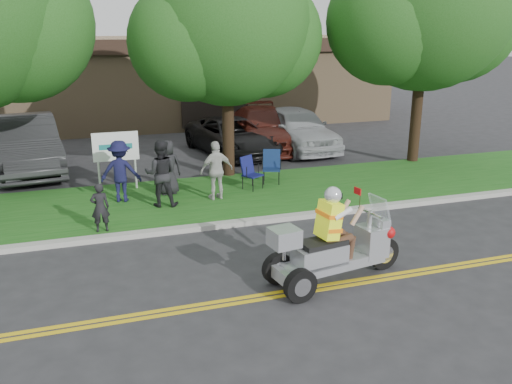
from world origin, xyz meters
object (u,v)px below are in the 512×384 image
object	(u,v)px
lawn_chair_a	(272,164)
parked_car_far_right	(296,128)
parked_car_left	(26,145)
parked_car_mid	(232,136)
trike_scooter	(332,249)
parked_car_right	(264,128)
spectator_adult_mid	(161,173)
lawn_chair_b	(250,170)
spectator_adult_right	(216,170)

from	to	relation	value
lawn_chair_a	parked_car_far_right	size ratio (longest dim) A/B	0.20
parked_car_left	parked_car_mid	distance (m)	7.01
trike_scooter	parked_car_far_right	distance (m)	11.16
parked_car_right	parked_car_far_right	world-z (taller)	parked_car_far_right
spectator_adult_mid	lawn_chair_b	bearing A→B (deg)	-148.32
parked_car_left	parked_car_right	xyz separation A→B (m)	(8.44, 1.05, -0.14)
spectator_adult_right	parked_car_far_right	bearing A→B (deg)	-140.42
spectator_adult_right	parked_car_right	world-z (taller)	spectator_adult_right
parked_car_far_right	spectator_adult_right	bearing A→B (deg)	-132.62
lawn_chair_a	parked_car_left	distance (m)	8.02
spectator_adult_right	parked_car_far_right	world-z (taller)	spectator_adult_right
trike_scooter	spectator_adult_mid	size ratio (longest dim) A/B	1.65
parked_car_right	spectator_adult_mid	bearing A→B (deg)	-121.27
lawn_chair_b	spectator_adult_right	world-z (taller)	spectator_adult_right
parked_car_far_right	spectator_adult_mid	bearing A→B (deg)	-140.18
parked_car_mid	lawn_chair_a	bearing A→B (deg)	-99.73
parked_car_far_right	parked_car_mid	bearing A→B (deg)	175.93
trike_scooter	lawn_chair_b	world-z (taller)	trike_scooter
spectator_adult_mid	parked_car_left	size ratio (longest dim) A/B	0.31
spectator_adult_mid	parked_car_mid	world-z (taller)	spectator_adult_mid
trike_scooter	parked_car_mid	world-z (taller)	trike_scooter
lawn_chair_a	lawn_chair_b	world-z (taller)	lawn_chair_a
lawn_chair_a	lawn_chair_b	bearing A→B (deg)	-132.62
parked_car_left	lawn_chair_a	bearing A→B (deg)	-37.16
parked_car_left	spectator_adult_right	bearing A→B (deg)	-52.60
spectator_adult_right	parked_car_right	distance (m)	6.96
parked_car_right	trike_scooter	bearing A→B (deg)	-95.72
spectator_adult_right	parked_car_mid	world-z (taller)	spectator_adult_right
parked_car_left	parked_car_far_right	bearing A→B (deg)	-5.81
lawn_chair_b	spectator_adult_mid	bearing A→B (deg)	165.29
trike_scooter	parked_car_right	bearing A→B (deg)	67.97
spectator_adult_mid	spectator_adult_right	bearing A→B (deg)	-160.55
parked_car_left	parked_car_right	world-z (taller)	parked_car_left
parked_car_mid	trike_scooter	bearing A→B (deg)	-105.39
parked_car_mid	parked_car_right	size ratio (longest dim) A/B	0.91
spectator_adult_right	parked_car_right	bearing A→B (deg)	-129.78
parked_car_far_right	parked_car_left	bearing A→B (deg)	179.20
parked_car_mid	parked_car_left	bearing A→B (deg)	173.64
lawn_chair_a	parked_car_mid	xyz separation A→B (m)	(0.02, 4.31, 0.01)
trike_scooter	lawn_chair_a	size ratio (longest dim) A/B	2.93
lawn_chair_b	parked_car_right	size ratio (longest dim) A/B	0.18
trike_scooter	spectator_adult_mid	xyz separation A→B (m)	(-2.33, 5.11, 0.32)
spectator_adult_right	parked_car_left	xyz separation A→B (m)	(-5.04, 5.02, 0.01)
parked_car_right	parked_car_far_right	bearing A→B (deg)	-27.90
lawn_chair_a	spectator_adult_mid	xyz separation A→B (m)	(-3.42, -1.19, 0.31)
parked_car_mid	parked_car_right	xyz separation A→B (m)	(1.44, 0.68, 0.10)
spectator_adult_right	parked_car_far_right	xyz separation A→B (m)	(4.46, 5.33, -0.07)
lawn_chair_a	parked_car_mid	bearing A→B (deg)	109.95
parked_car_right	spectator_adult_right	bearing A→B (deg)	-112.26
trike_scooter	spectator_adult_right	size ratio (longest dim) A/B	1.79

